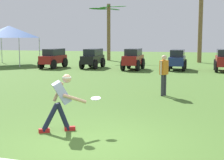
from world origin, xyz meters
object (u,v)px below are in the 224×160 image
at_px(frisbee_in_flight, 96,98).
at_px(teammate_near_sideline, 164,71).
at_px(parked_car_slot_d, 177,59).
at_px(frisbee_thrower, 61,99).
at_px(parked_car_slot_c, 133,59).
at_px(event_tent, 9,32).
at_px(parked_car_slot_a, 53,58).
at_px(palm_tree_far_left, 109,26).
at_px(parked_car_slot_b, 93,58).
at_px(palm_tree_left_of_centre, 201,14).
at_px(parked_car_slot_e, 224,60).

bearing_deg(frisbee_in_flight, teammate_near_sideline, 76.59).
relative_size(teammate_near_sideline, parked_car_slot_d, 0.64).
distance_m(frisbee_thrower, teammate_near_sideline, 5.83).
height_order(parked_car_slot_c, event_tent, event_tent).
distance_m(frisbee_in_flight, teammate_near_sideline, 5.38).
distance_m(frisbee_thrower, parked_car_slot_a, 16.30).
relative_size(frisbee_in_flight, palm_tree_far_left, 0.05).
height_order(frisbee_in_flight, parked_car_slot_b, parked_car_slot_b).
distance_m(parked_car_slot_d, palm_tree_left_of_centre, 7.51).
xyz_separation_m(parked_car_slot_d, parked_car_slot_e, (2.94, -0.30, 0.02)).
bearing_deg(palm_tree_far_left, frisbee_thrower, -79.56).
bearing_deg(parked_car_slot_c, parked_car_slot_e, 2.51).
distance_m(frisbee_thrower, parked_car_slot_b, 15.99).
bearing_deg(palm_tree_left_of_centre, event_tent, -159.56).
xyz_separation_m(frisbee_thrower, frisbee_in_flight, (0.80, 0.23, 0.01)).
xyz_separation_m(frisbee_in_flight, parked_car_slot_a, (-7.17, 14.78, -0.08)).
bearing_deg(parked_car_slot_b, frisbee_thrower, -76.84).
height_order(parked_car_slot_c, palm_tree_far_left, palm_tree_far_left).
bearing_deg(parked_car_slot_e, parked_car_slot_d, 174.21).
relative_size(teammate_near_sideline, parked_car_slot_c, 0.65).
bearing_deg(palm_tree_far_left, teammate_near_sideline, -70.17).
bearing_deg(palm_tree_left_of_centre, parked_car_slot_e, -78.94).
xyz_separation_m(frisbee_in_flight, event_tent, (-11.46, 16.45, 1.75)).
relative_size(frisbee_thrower, event_tent, 0.39).
relative_size(parked_car_slot_e, palm_tree_far_left, 0.47).
xyz_separation_m(teammate_near_sideline, parked_car_slot_c, (-2.72, 9.51, -0.20)).
bearing_deg(teammate_near_sideline, parked_car_slot_c, 105.96).
height_order(frisbee_in_flight, parked_car_slot_c, parked_car_slot_c).
xyz_separation_m(frisbee_in_flight, parked_car_slot_b, (-4.44, 15.34, -0.08)).
height_order(parked_car_slot_c, palm_tree_left_of_centre, palm_tree_left_of_centre).
bearing_deg(teammate_near_sideline, parked_car_slot_d, 89.10).
xyz_separation_m(parked_car_slot_c, event_tent, (-9.99, 1.72, 1.81)).
bearing_deg(parked_car_slot_e, parked_car_slot_c, -177.49).
bearing_deg(parked_car_slot_e, parked_car_slot_a, -178.92).
height_order(teammate_near_sideline, parked_car_slot_a, teammate_near_sideline).
bearing_deg(parked_car_slot_e, teammate_near_sideline, -107.62).
bearing_deg(parked_car_slot_b, teammate_near_sideline, -60.65).
bearing_deg(parked_car_slot_a, palm_tree_far_left, 74.37).
bearing_deg(parked_car_slot_c, palm_tree_left_of_centre, 57.77).
relative_size(teammate_near_sideline, parked_car_slot_b, 0.63).
distance_m(parked_car_slot_a, parked_car_slot_d, 8.59).
height_order(parked_car_slot_b, parked_car_slot_e, parked_car_slot_e).
bearing_deg(parked_car_slot_b, parked_car_slot_d, -0.44).
relative_size(parked_car_slot_c, event_tent, 0.67).
bearing_deg(frisbee_thrower, palm_tree_far_left, 100.44).
height_order(teammate_near_sideline, palm_tree_left_of_centre, palm_tree_left_of_centre).
xyz_separation_m(parked_car_slot_d, palm_tree_far_left, (-6.40, 7.24, 2.34)).
bearing_deg(parked_car_slot_d, parked_car_slot_a, -176.56).
bearing_deg(parked_car_slot_b, parked_car_slot_e, -2.24).
bearing_deg(parked_car_slot_c, event_tent, 170.26).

